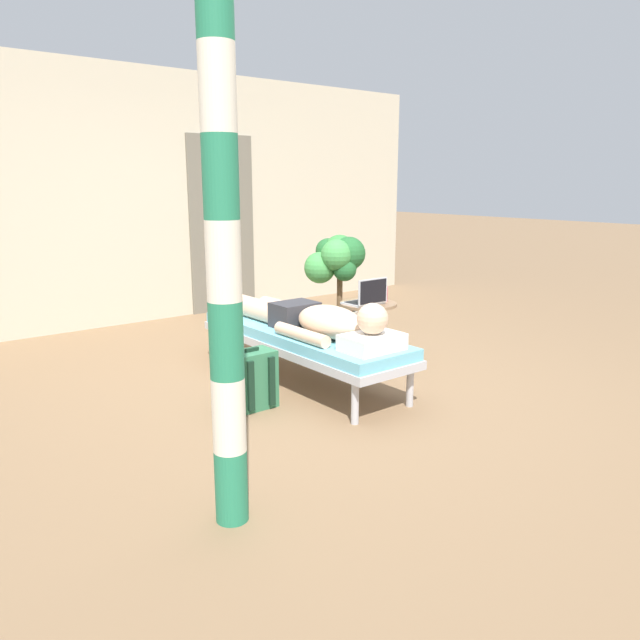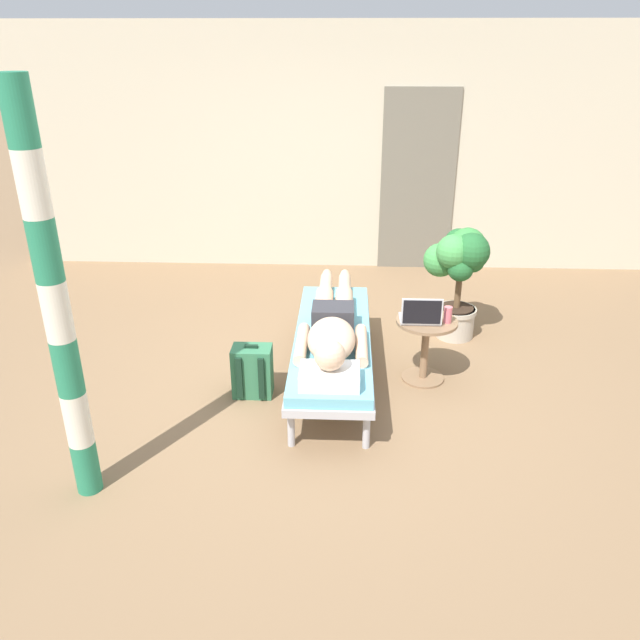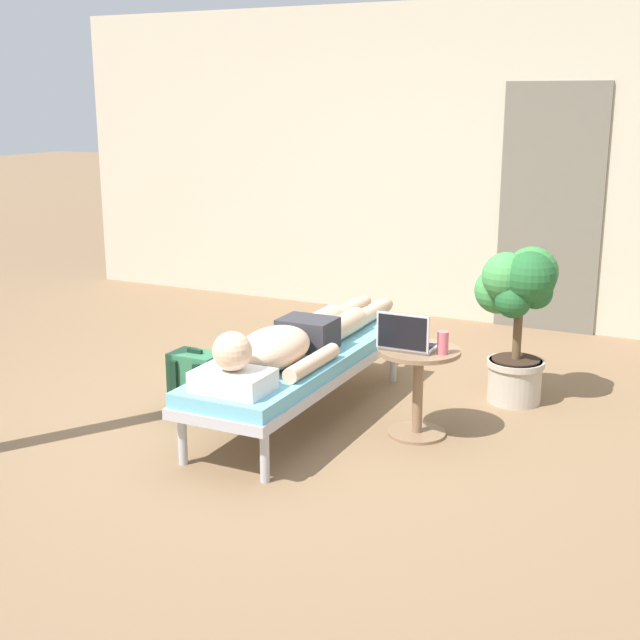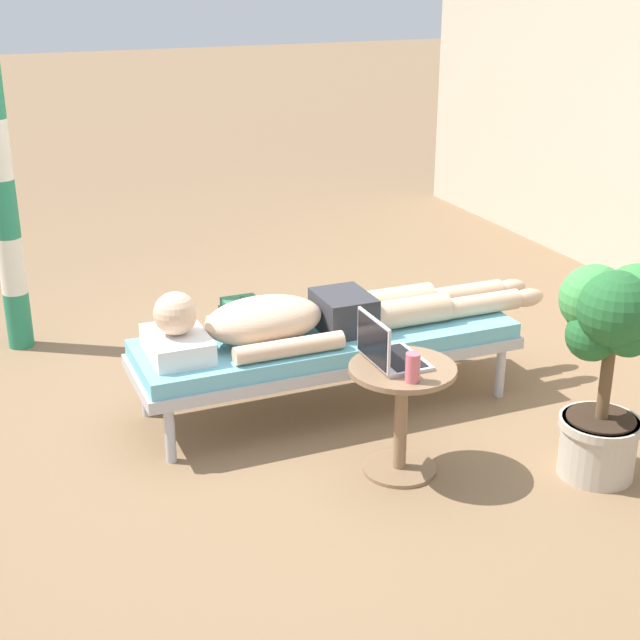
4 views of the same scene
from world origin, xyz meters
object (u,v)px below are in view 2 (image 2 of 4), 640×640
Objects in this scene: potted_plant at (459,266)px; person_reclining at (332,327)px; porch_post at (57,311)px; laptop at (421,316)px; lounge_chair at (332,342)px; side_table at (426,339)px; backpack at (253,371)px; drink_glass at (448,315)px.

person_reclining is at bearing -138.23° from potted_plant.
porch_post reaches higher than person_reclining.
potted_plant is at bearing 64.38° from laptop.
side_table reaches higher than lounge_chair.
potted_plant is (1.10, 0.98, 0.16)m from person_reclining.
backpack reaches higher than lounge_chair.
person_reclining is 0.91× the size of porch_post.
lounge_chair is at bearing 43.93° from porch_post.
backpack is at bearing -170.25° from drink_glass.
lounge_chair is 4.71× the size of backpack.
drink_glass is 0.13× the size of potted_plant.
side_table is at bearing 11.56° from person_reclining.
potted_plant is at bearing 41.77° from person_reclining.
lounge_chair is 15.49× the size of drink_glass.
person_reclining is 0.70m from backpack.
lounge_chair is 0.92m from drink_glass.
person_reclining is 0.68m from laptop.
lounge_chair is at bearing -141.26° from potted_plant.
lounge_chair is 0.74m from side_table.
lounge_chair is 1.44m from potted_plant.
backpack is (-1.34, -0.29, -0.16)m from side_table.
drink_glass is at bearing 1.16° from lounge_chair.
side_table is at bearing 12.17° from backpack.
backpack is at bearing -169.48° from laptop.
person_reclining is at bearing -168.44° from side_table.
person_reclining reaches higher than lounge_chair.
backpack is (-1.49, -0.26, -0.39)m from drink_glass.
drink_glass is 0.89m from potted_plant.
laptop is 0.31× the size of potted_plant.
porch_post is (-0.85, -1.16, 1.00)m from backpack.
laptop is 0.13× the size of porch_post.
drink_glass is at bearing 31.23° from porch_post.
backpack is at bearing -167.09° from person_reclining.
drink_glass is 0.05× the size of porch_post.
laptop is at bearing 8.34° from person_reclining.
drink_glass is at bearing 9.75° from backpack.
person_reclining is 1.48m from potted_plant.
side_table is 0.24m from laptop.
person_reclining is 0.90m from drink_glass.
person_reclining is at bearing -90.00° from lounge_chair.
person_reclining is 2.15× the size of potted_plant.
lounge_chair is 3.82× the size of side_table.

